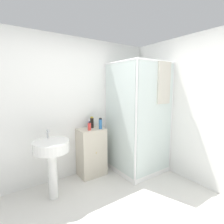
# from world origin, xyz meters

# --- Properties ---
(wall_back) EXTENTS (6.40, 0.06, 2.50)m
(wall_back) POSITION_xyz_m (0.00, 1.70, 1.25)
(wall_back) COLOR white
(wall_back) RESTS_ON ground_plane
(wall_right) EXTENTS (0.06, 6.40, 2.50)m
(wall_right) POSITION_xyz_m (1.70, 0.00, 1.25)
(wall_right) COLOR white
(wall_right) RESTS_ON ground_plane
(shower_enclosure) EXTENTS (0.92, 0.95, 2.09)m
(shower_enclosure) POSITION_xyz_m (1.15, 1.12, 0.57)
(shower_enclosure) COLOR white
(shower_enclosure) RESTS_ON ground_plane
(vanity_cabinet) EXTENTS (0.48, 0.37, 0.88)m
(vanity_cabinet) POSITION_xyz_m (0.33, 1.49, 0.44)
(vanity_cabinet) COLOR beige
(vanity_cabinet) RESTS_ON ground_plane
(sink) EXTENTS (0.51, 0.51, 1.01)m
(sink) POSITION_xyz_m (-0.47, 1.19, 0.69)
(sink) COLOR white
(sink) RESTS_ON ground_plane
(soap_dispenser) EXTENTS (0.06, 0.06, 0.16)m
(soap_dispenser) POSITION_xyz_m (0.26, 1.41, 0.95)
(soap_dispenser) COLOR red
(soap_dispenser) RESTS_ON vanity_cabinet
(shampoo_bottle_tall_black) EXTENTS (0.06, 0.06, 0.21)m
(shampoo_bottle_tall_black) POSITION_xyz_m (0.39, 1.56, 0.98)
(shampoo_bottle_tall_black) COLOR black
(shampoo_bottle_tall_black) RESTS_ON vanity_cabinet
(shampoo_bottle_blue) EXTENTS (0.06, 0.06, 0.20)m
(shampoo_bottle_blue) POSITION_xyz_m (0.47, 1.40, 0.98)
(shampoo_bottle_blue) COLOR #2D66A3
(shampoo_bottle_blue) RESTS_ON vanity_cabinet
(lotion_bottle_white) EXTENTS (0.04, 0.04, 0.17)m
(lotion_bottle_white) POSITION_xyz_m (0.32, 1.56, 0.95)
(lotion_bottle_white) COLOR #B299C6
(lotion_bottle_white) RESTS_ON vanity_cabinet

